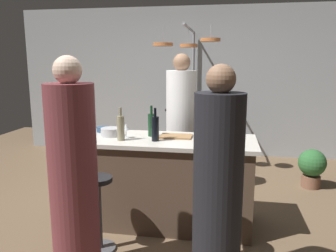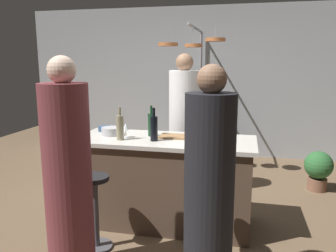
% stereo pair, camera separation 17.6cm
% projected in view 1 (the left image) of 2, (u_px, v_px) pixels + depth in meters
% --- Properties ---
extents(ground_plane, '(9.00, 9.00, 0.00)m').
position_uv_depth(ground_plane, '(166.00, 222.00, 3.54)').
color(ground_plane, brown).
extents(back_wall, '(6.40, 0.16, 2.60)m').
position_uv_depth(back_wall, '(194.00, 82.00, 6.06)').
color(back_wall, '#9EA3A8').
rests_on(back_wall, ground_plane).
extents(kitchen_island, '(1.80, 0.72, 0.90)m').
position_uv_depth(kitchen_island, '(165.00, 181.00, 3.46)').
color(kitchen_island, brown).
rests_on(kitchen_island, ground_plane).
extents(stove_range, '(0.80, 0.64, 0.89)m').
position_uv_depth(stove_range, '(191.00, 133.00, 5.83)').
color(stove_range, '#47474C').
rests_on(stove_range, ground_plane).
extents(chef, '(0.37, 0.37, 1.75)m').
position_uv_depth(chef, '(181.00, 131.00, 4.19)').
color(chef, white).
rests_on(chef, ground_plane).
extents(bar_stool_right, '(0.28, 0.28, 0.68)m').
position_uv_depth(bar_stool_right, '(213.00, 219.00, 2.79)').
color(bar_stool_right, '#4C4C51').
rests_on(bar_stool_right, ground_plane).
extents(guest_right, '(0.35, 0.35, 1.65)m').
position_uv_depth(guest_right, '(218.00, 192.00, 2.35)').
color(guest_right, black).
rests_on(guest_right, ground_plane).
extents(bar_stool_left, '(0.28, 0.28, 0.68)m').
position_uv_depth(bar_stool_left, '(98.00, 210.00, 2.95)').
color(bar_stool_left, '#4C4C51').
rests_on(bar_stool_left, ground_plane).
extents(guest_left, '(0.36, 0.36, 1.70)m').
position_uv_depth(guest_left, '(74.00, 180.00, 2.51)').
color(guest_left, brown).
rests_on(guest_left, ground_plane).
extents(overhead_pot_rack, '(0.92, 1.40, 2.17)m').
position_uv_depth(overhead_pot_rack, '(189.00, 58.00, 5.03)').
color(overhead_pot_rack, gray).
rests_on(overhead_pot_rack, ground_plane).
extents(potted_plant, '(0.36, 0.36, 0.52)m').
position_uv_depth(potted_plant, '(312.00, 166.00, 4.47)').
color(potted_plant, brown).
rests_on(potted_plant, ground_plane).
extents(cutting_board, '(0.32, 0.22, 0.02)m').
position_uv_depth(cutting_board, '(176.00, 136.00, 3.44)').
color(cutting_board, '#997047').
rests_on(cutting_board, kitchen_island).
extents(pepper_mill, '(0.05, 0.05, 0.21)m').
position_uv_depth(pepper_mill, '(214.00, 131.00, 3.21)').
color(pepper_mill, '#382319').
rests_on(pepper_mill, kitchen_island).
extents(wine_bottle_white, '(0.07, 0.07, 0.33)m').
position_uv_depth(wine_bottle_white, '(121.00, 128.00, 3.28)').
color(wine_bottle_white, gray).
rests_on(wine_bottle_white, kitchen_island).
extents(wine_bottle_green, '(0.07, 0.07, 0.32)m').
position_uv_depth(wine_bottle_green, '(151.00, 124.00, 3.46)').
color(wine_bottle_green, '#193D23').
rests_on(wine_bottle_green, kitchen_island).
extents(wine_bottle_dark, '(0.07, 0.07, 0.32)m').
position_uv_depth(wine_bottle_dark, '(155.00, 128.00, 3.25)').
color(wine_bottle_dark, black).
rests_on(wine_bottle_dark, kitchen_island).
extents(wine_glass_by_chef, '(0.07, 0.07, 0.15)m').
position_uv_depth(wine_glass_by_chef, '(126.00, 128.00, 3.38)').
color(wine_glass_by_chef, silver).
rests_on(wine_glass_by_chef, kitchen_island).
extents(wine_glass_near_right_guest, '(0.07, 0.07, 0.15)m').
position_uv_depth(wine_glass_near_right_guest, '(216.00, 126.00, 3.48)').
color(wine_glass_near_right_guest, silver).
rests_on(wine_glass_near_right_guest, kitchen_island).
extents(mixing_bowl_steel, '(0.20, 0.20, 0.08)m').
position_uv_depth(mixing_bowl_steel, '(111.00, 132.00, 3.49)').
color(mixing_bowl_steel, '#B7B7BC').
rests_on(mixing_bowl_steel, kitchen_island).
extents(mixing_bowl_blue, '(0.15, 0.15, 0.06)m').
position_uv_depth(mixing_bowl_blue, '(103.00, 129.00, 3.70)').
color(mixing_bowl_blue, '#334C6B').
rests_on(mixing_bowl_blue, kitchen_island).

